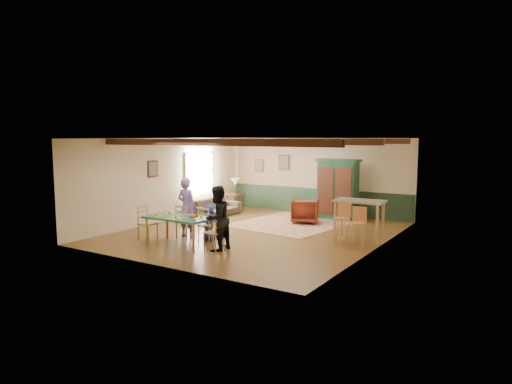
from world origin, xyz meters
The scene contains 35 objects.
floor centered at (0.00, 0.00, 0.00)m, with size 8.00×8.00×0.00m, color #573A18.
wall_back centered at (0.00, 4.00, 1.35)m, with size 7.00×0.02×2.70m, color beige.
wall_left centered at (-3.50, 0.00, 1.35)m, with size 0.02×8.00×2.70m, color beige.
wall_right centered at (3.50, 0.00, 1.35)m, with size 0.02×8.00×2.70m, color beige.
ceiling centered at (0.00, 0.00, 2.70)m, with size 7.00×8.00×0.02m, color white.
wainscot_back centered at (0.00, 3.98, 0.45)m, with size 6.95×0.03×0.90m, color #1C3321.
ceiling_beam_front centered at (0.00, -2.30, 2.61)m, with size 6.95×0.16×0.16m, color #32180E.
ceiling_beam_mid centered at (0.00, 0.40, 2.61)m, with size 6.95×0.16×0.16m, color #32180E.
ceiling_beam_back centered at (0.00, 3.00, 2.61)m, with size 6.95×0.16×0.16m, color #32180E.
window_left centered at (-3.47, 1.70, 1.55)m, with size 0.06×1.60×1.30m, color white, non-canonical shape.
picture_left_wall centered at (-3.47, -0.60, 1.75)m, with size 0.04×0.42×0.52m, color gray, non-canonical shape.
picture_back_a centered at (-1.30, 3.97, 1.80)m, with size 0.45×0.04×0.55m, color gray, non-canonical shape.
picture_back_b centered at (-2.40, 3.97, 1.65)m, with size 0.38×0.04×0.48m, color gray, non-canonical shape.
dining_table centered at (-0.91, -2.28, 0.36)m, with size 1.72×0.96×0.72m, color #1C5B4B, non-canonical shape.
dining_chair_far_left centered at (-1.30, -1.60, 0.45)m, with size 0.40×0.42×0.91m, color tan, non-canonical shape.
dining_chair_far_right centered at (-0.54, -1.59, 0.45)m, with size 0.40×0.42×0.91m, color tan, non-canonical shape.
dining_chair_end_left centered at (-2.01, -2.30, 0.45)m, with size 0.40×0.42×0.91m, color tan, non-canonical shape.
dining_chair_end_right centered at (0.19, -2.27, 0.45)m, with size 0.40×0.42×0.91m, color tan, non-canonical shape.
person_man centered at (-1.30, -1.52, 0.83)m, with size 0.60×0.40×1.65m, color #8260A5.
person_woman centered at (0.29, -2.26, 0.79)m, with size 0.77×0.60×1.58m, color black.
person_child centered at (-0.54, -1.51, 0.48)m, with size 0.47×0.31×0.96m, color #2933A6.
cat centered at (-0.38, -2.37, 0.80)m, with size 0.34×0.13×0.17m, color orange, non-canonical shape.
place_setting_near_left centered at (-1.43, -2.53, 0.77)m, with size 0.38×0.29×0.11m, color yellow, non-canonical shape.
place_setting_near_center centered at (-0.81, -2.52, 0.77)m, with size 0.38×0.29×0.11m, color yellow, non-canonical shape.
place_setting_far_left centered at (-1.44, -2.05, 0.77)m, with size 0.38×0.29×0.11m, color yellow, non-canonical shape.
place_setting_far_right centered at (-0.39, -2.03, 0.77)m, with size 0.38×0.29×0.11m, color yellow, non-canonical shape.
area_rug centered at (0.21, 1.82, 0.01)m, with size 3.00×3.56×0.01m, color beige.
armoire centered at (1.14, 3.26, 1.01)m, with size 1.43×0.57×2.02m, color #14321F.
armchair centered at (0.51, 2.09, 0.39)m, with size 0.83×0.85×0.77m, color #4A160E.
sofa centered at (-2.70, 1.57, 0.30)m, with size 2.08×0.81×0.61m, color #3F3427.
end_table centered at (-2.76, 2.90, 0.32)m, with size 0.52×0.52×0.64m, color #32180E, non-canonical shape.
table_lamp centered at (-2.76, 2.90, 0.93)m, with size 0.32×0.32×0.58m, color beige, non-canonical shape.
counter_table centered at (2.80, 0.66, 0.54)m, with size 1.29×0.75×1.08m, color tan, non-canonical shape.
bar_stool_left centered at (2.58, 0.00, 0.53)m, with size 0.38×0.41×1.06m, color tan, non-canonical shape.
bar_stool_right centered at (3.11, -0.29, 0.51)m, with size 0.36×0.40×1.02m, color tan, non-canonical shape.
Camera 1 is at (6.85, -10.93, 2.75)m, focal length 32.00 mm.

